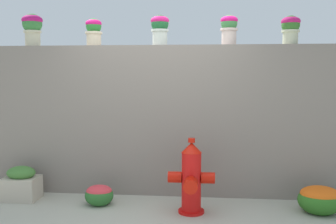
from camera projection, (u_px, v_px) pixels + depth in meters
name	position (u px, v px, depth m)	size (l,w,h in m)	color
ground_plane	(148.00, 220.00, 4.59)	(24.00, 24.00, 0.00)	#A4A292
stone_wall	(159.00, 120.00, 5.57)	(6.27, 0.37, 2.08)	gray
potted_plant_1	(32.00, 26.00, 5.64)	(0.29, 0.29, 0.47)	beige
potted_plant_2	(94.00, 30.00, 5.54)	(0.24, 0.24, 0.39)	beige
potted_plant_3	(160.00, 27.00, 5.44)	(0.25, 0.25, 0.42)	beige
potted_plant_4	(229.00, 27.00, 5.34)	(0.24, 0.24, 0.41)	beige
potted_plant_5	(291.00, 27.00, 5.31)	(0.26, 0.26, 0.39)	beige
fire_hydrant	(191.00, 179.00, 4.78)	(0.57, 0.46, 0.92)	red
flower_bush_left	(320.00, 199.00, 4.80)	(0.53, 0.48, 0.35)	#2B661E
flower_bush_right	(99.00, 194.00, 5.10)	(0.37, 0.33, 0.27)	#2B662A
planter_box	(21.00, 184.00, 5.31)	(0.45, 0.35, 0.46)	#B3A693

